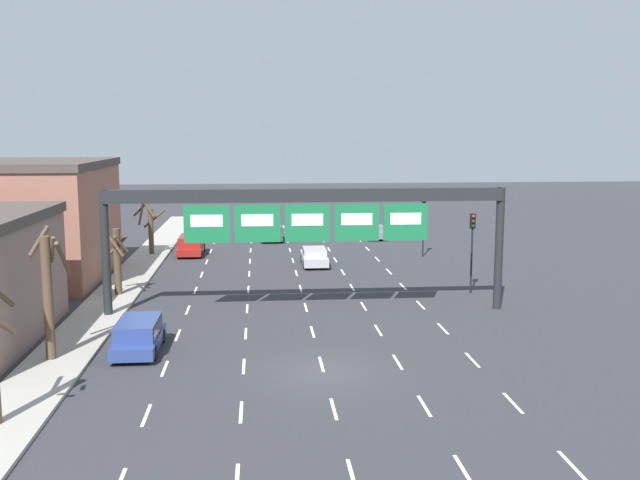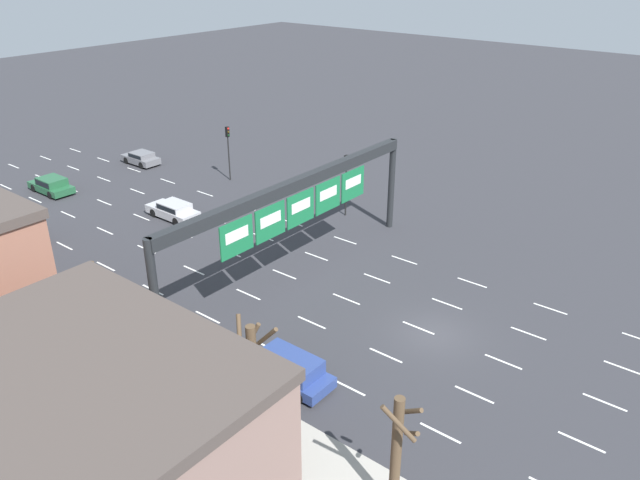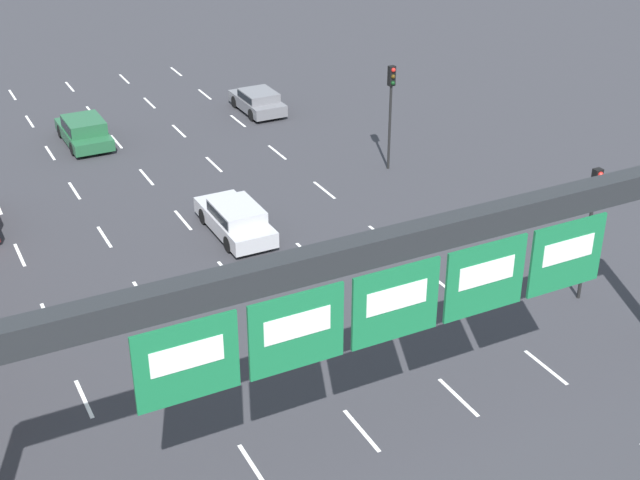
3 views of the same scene
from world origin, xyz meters
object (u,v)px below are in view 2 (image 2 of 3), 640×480
object	(u,v)px
tree_bare_closest	(397,451)
tree_bare_furthest	(95,292)
car_green	(51,185)
traffic_light_mid_block	(228,143)
suv_blue	(289,368)
traffic_light_near_gantry	(346,173)
car_silver	(173,210)
car_grey	(141,158)
sign_gantry	(297,198)
suv_red	(18,229)
tree_bare_second	(253,373)

from	to	relation	value
tree_bare_closest	tree_bare_furthest	size ratio (longest dim) A/B	1.26
car_green	traffic_light_mid_block	world-z (taller)	traffic_light_mid_block
suv_blue	tree_bare_furthest	world-z (taller)	tree_bare_furthest
traffic_light_near_gantry	tree_bare_closest	bearing A→B (deg)	-139.81
car_silver	car_grey	world-z (taller)	car_silver
suv_blue	tree_bare_furthest	size ratio (longest dim) A/B	1.04
suv_blue	tree_bare_closest	xyz separation A→B (m)	(-3.39, -8.15, 2.16)
sign_gantry	suv_red	xyz separation A→B (m)	(-8.07, 19.51, -4.75)
tree_bare_closest	car_silver	bearing A→B (deg)	65.60
car_grey	car_green	bearing A→B (deg)	-177.60
car_grey	car_green	distance (m)	9.59
suv_blue	tree_bare_furthest	xyz separation A→B (m)	(-3.03, 11.24, 1.53)
car_silver	car_grey	xyz separation A→B (m)	(6.64, 12.98, -0.05)
car_grey	tree_bare_second	size ratio (longest dim) A/B	0.69
suv_red	suv_blue	bearing A→B (deg)	-89.95
tree_bare_closest	tree_bare_furthest	world-z (taller)	tree_bare_closest
suv_blue	car_silver	world-z (taller)	suv_blue
tree_bare_closest	tree_bare_furthest	distance (m)	19.40
sign_gantry	tree_bare_furthest	world-z (taller)	sign_gantry
car_silver	traffic_light_mid_block	bearing A→B (deg)	18.41
traffic_light_near_gantry	tree_bare_second	size ratio (longest dim) A/B	0.86
tree_bare_furthest	car_green	bearing A→B (deg)	66.04
tree_bare_second	tree_bare_furthest	distance (m)	12.40
suv_red	car_grey	distance (m)	17.85
suv_red	tree_bare_closest	bearing A→B (deg)	-95.65
suv_red	traffic_light_mid_block	world-z (taller)	traffic_light_mid_block
sign_gantry	suv_blue	xyz separation A→B (m)	(-8.05, -6.34, -4.78)
traffic_light_mid_block	tree_bare_furthest	size ratio (longest dim) A/B	1.16
car_silver	suv_blue	bearing A→B (deg)	-115.13
suv_blue	car_silver	xyz separation A→B (m)	(9.55, 20.35, -0.12)
car_grey	traffic_light_mid_block	bearing A→B (deg)	-77.25
car_green	tree_bare_furthest	size ratio (longest dim) A/B	1.04
suv_red	tree_bare_closest	world-z (taller)	tree_bare_closest
suv_red	tree_bare_second	xyz separation A→B (m)	(-3.46, -26.99, 2.27)
sign_gantry	tree_bare_second	bearing A→B (deg)	-147.07
suv_blue	car_green	distance (m)	33.58
car_grey	tree_bare_furthest	size ratio (longest dim) A/B	0.93
car_silver	traffic_light_mid_block	xyz separation A→B (m)	(8.90, 2.96, 2.78)
suv_blue	car_silver	distance (m)	22.48
suv_red	tree_bare_second	world-z (taller)	tree_bare_second
car_grey	tree_bare_second	xyz separation A→B (m)	(-19.67, -34.46, 2.46)
car_grey	traffic_light_near_gantry	world-z (taller)	traffic_light_near_gantry
suv_red	car_silver	distance (m)	11.04
sign_gantry	suv_blue	distance (m)	11.31
traffic_light_near_gantry	tree_bare_second	distance (m)	24.69
tree_bare_furthest	car_silver	bearing A→B (deg)	35.93
suv_red	car_green	world-z (taller)	suv_red
car_green	traffic_light_near_gantry	world-z (taller)	traffic_light_near_gantry
tree_bare_furthest	suv_red	bearing A→B (deg)	78.37
traffic_light_near_gantry	tree_bare_second	xyz separation A→B (m)	(-21.90, -11.39, -0.37)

